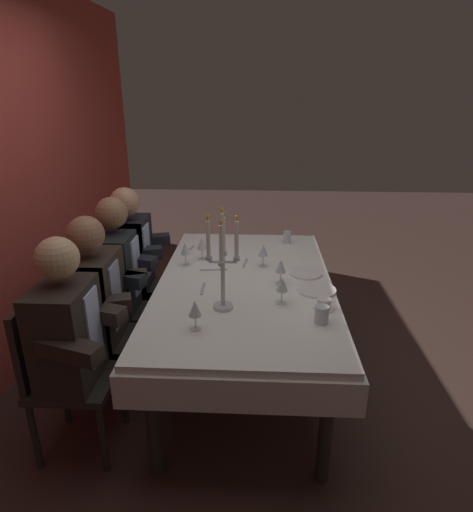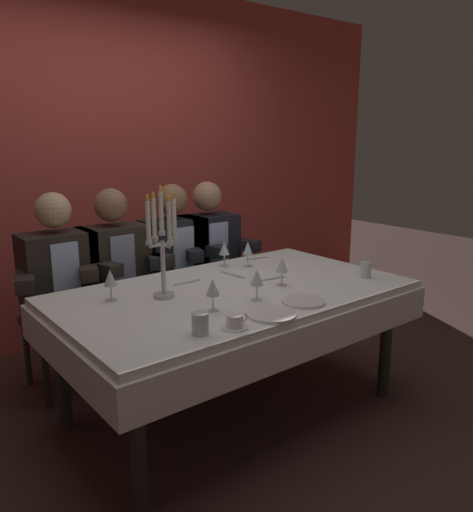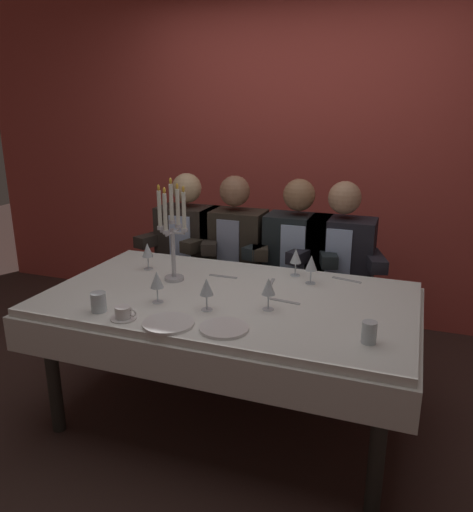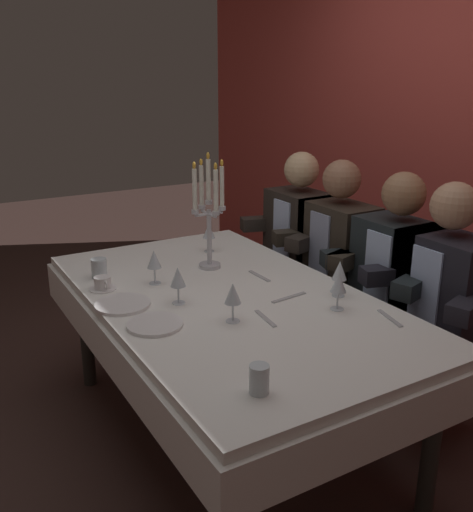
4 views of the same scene
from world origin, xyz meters
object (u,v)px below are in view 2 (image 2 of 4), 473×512
Objects in this scene: coffee_cup_0 at (235,322)px; wine_glass_4 at (213,288)px; water_tumbler_1 at (366,270)px; seated_diner_3 at (207,250)px; wine_glass_2 at (282,266)px; candelabra at (162,245)px; wine_glass_3 at (257,278)px; water_tumbler_0 at (200,323)px; wine_glass_1 at (248,249)px; seated_diner_2 at (173,256)px; dining_table at (234,309)px; seated_diner_1 at (114,266)px; wine_glass_0 at (224,249)px; dinner_plate_1 at (271,314)px; dinner_plate_0 at (303,301)px; wine_glass_5 at (110,279)px; seated_diner_0 at (58,276)px.

wine_glass_4 is at bearing 77.86° from coffee_cup_0.
water_tumbler_1 is 1.23m from seated_diner_3.
wine_glass_4 is (-0.55, -0.10, 0.00)m from wine_glass_2.
water_tumbler_1 is (1.12, -0.42, -0.23)m from candelabra.
candelabra reaches higher than wine_glass_3.
wine_glass_1 is at bearing 40.14° from water_tumbler_0.
wine_glass_3 is 1.72× the size of water_tumbler_0.
candelabra reaches higher than seated_diner_2.
seated_diner_1 reaches higher than dining_table.
seated_diner_2 is (-0.10, 0.46, -0.12)m from wine_glass_0.
wine_glass_4 is (-0.18, 0.22, 0.11)m from dinner_plate_1.
wine_glass_2 is at bearing -104.83° from wine_glass_1.
seated_diner_2 is (0.02, 1.29, -0.01)m from dinner_plate_0.
water_tumbler_0 is 1.47m from seated_diner_2.
wine_glass_5 is (-0.49, 0.67, 0.11)m from dinner_plate_1.
dining_table is 1.11m from seated_diner_0.
wine_glass_2 is at bearing -19.87° from candelabra.
seated_diner_3 is at bearing 66.63° from dinner_plate_1.
coffee_cup_0 is 1.37m from seated_diner_0.
dining_table is 0.59m from coffee_cup_0.
wine_glass_0 is at bearing 89.62° from wine_glass_2.
wine_glass_2 is at bearing -21.97° from wine_glass_5.
seated_diner_0 reaches higher than coffee_cup_0.
seated_diner_0 is at bearing 96.30° from water_tumbler_0.
wine_glass_4 is 0.13× the size of seated_diner_2.
wine_glass_0 is 1.73× the size of water_tumbler_1.
coffee_cup_0 is (-0.05, -0.23, -0.09)m from wine_glass_4.
wine_glass_1 is (0.11, -0.10, 0.00)m from wine_glass_0.
seated_diner_2 is at bearing 180.00° from seated_diner_3.
coffee_cup_0 is (-0.23, -0.01, 0.02)m from dinner_plate_1.
wine_glass_4 is at bearing -124.16° from seated_diner_3.
candelabra is (-0.38, 0.11, 0.39)m from dining_table.
dinner_plate_0 is at bearing -108.00° from wine_glass_1.
dining_table is at bearing -116.95° from seated_diner_3.
wine_glass_5 is at bearing 139.67° from dinner_plate_0.
seated_diner_3 is at bearing 78.77° from wine_glass_2.
wine_glass_3 is at bearing 66.11° from dinner_plate_1.
seated_diner_1 is (-0.27, 1.11, -0.12)m from wine_glass_3.
seated_diner_0 is at bearing 102.78° from coffee_cup_0.
seated_diner_3 reaches higher than wine_glass_4.
wine_glass_4 is at bearing -143.76° from dining_table.
dinner_plate_1 is (-0.12, -0.44, 0.13)m from dining_table.
wine_glass_1 is (0.74, 0.21, -0.16)m from candelabra.
dining_table is 11.83× the size of wine_glass_0.
coffee_cup_0 is at bearing -120.86° from seated_diner_3.
candelabra reaches higher than wine_glass_0.
dining_table is 20.44× the size of water_tumbler_1.
seated_diner_0 is (-0.65, 0.89, 0.11)m from dining_table.
coffee_cup_0 is 0.11× the size of seated_diner_3.
dining_table is at bearing -20.70° from wine_glass_5.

